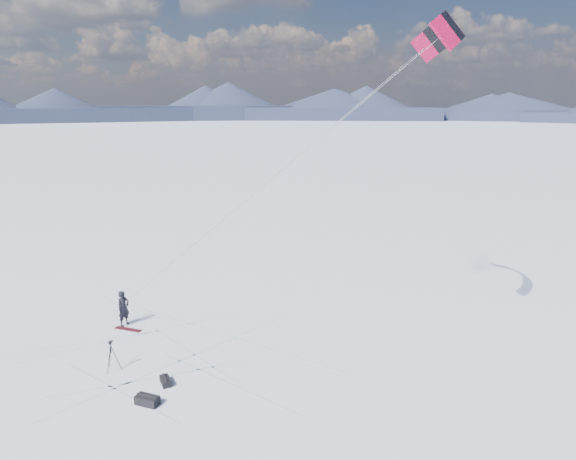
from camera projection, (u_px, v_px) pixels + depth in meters
The scene contains 9 objects.
ground at pixel (123, 360), 21.80m from camera, with size 1800.00×1800.00×0.00m, color white.
horizon_hills at pixel (113, 262), 20.60m from camera, with size 704.00×704.00×10.59m.
snow_tracks at pixel (105, 365), 21.41m from camera, with size 17.62×14.39×0.01m.
snowkiter at pixel (125, 325), 25.25m from camera, with size 0.69×0.45×1.90m, color black.
snowboard at pixel (128, 329), 24.74m from camera, with size 1.50×0.28×0.04m, color maroon.
tripod at pixel (111, 351), 20.76m from camera, with size 0.67×0.62×1.41m.
gear_bag_a at pixel (147, 400), 18.57m from camera, with size 0.96×0.52×0.41m.
gear_bag_b at pixel (166, 381), 19.92m from camera, with size 0.79×0.72×0.33m.
power_kite at pixel (439, 36), 19.92m from camera, with size 15.61×7.44×13.74m.
Camera 1 is at (15.18, -14.44, 11.30)m, focal length 30.00 mm.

